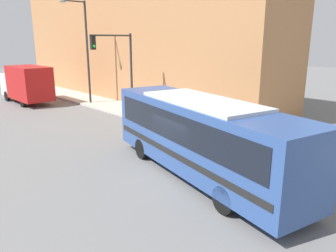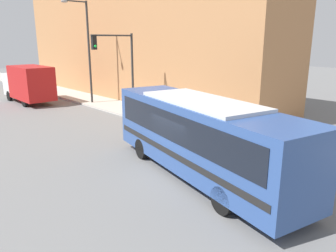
{
  "view_description": "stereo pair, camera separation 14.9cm",
  "coord_description": "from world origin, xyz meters",
  "px_view_note": "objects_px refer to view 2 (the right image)",
  "views": [
    {
      "loc": [
        -9.05,
        -9.02,
        5.51
      ],
      "look_at": [
        1.54,
        2.23,
        1.4
      ],
      "focal_mm": 35.0,
      "sensor_mm": 36.0,
      "label": 1
    },
    {
      "loc": [
        -8.95,
        -9.12,
        5.51
      ],
      "look_at": [
        1.54,
        2.23,
        1.4
      ],
      "focal_mm": 35.0,
      "sensor_mm": 36.0,
      "label": 2
    }
  ],
  "objects_px": {
    "fire_hydrant": "(207,129)",
    "pedestrian_near_corner": "(149,99)",
    "traffic_light_pole": "(120,61)",
    "delivery_truck": "(28,83)",
    "city_bus": "(200,133)",
    "street_lamp": "(86,45)"
  },
  "relations": [
    {
      "from": "traffic_light_pole",
      "to": "pedestrian_near_corner",
      "type": "height_order",
      "value": "traffic_light_pole"
    },
    {
      "from": "fire_hydrant",
      "to": "street_lamp",
      "type": "xyz_separation_m",
      "value": [
        0.0,
        13.41,
        4.5
      ]
    },
    {
      "from": "city_bus",
      "to": "fire_hydrant",
      "type": "relative_size",
      "value": 15.02
    },
    {
      "from": "pedestrian_near_corner",
      "to": "traffic_light_pole",
      "type": "bearing_deg",
      "value": -178.55
    },
    {
      "from": "fire_hydrant",
      "to": "pedestrian_near_corner",
      "type": "relative_size",
      "value": 0.4
    },
    {
      "from": "delivery_truck",
      "to": "traffic_light_pole",
      "type": "xyz_separation_m",
      "value": [
        2.58,
        -10.47,
        2.31
      ]
    },
    {
      "from": "city_bus",
      "to": "pedestrian_near_corner",
      "type": "height_order",
      "value": "city_bus"
    },
    {
      "from": "delivery_truck",
      "to": "traffic_light_pole",
      "type": "relative_size",
      "value": 1.15
    },
    {
      "from": "city_bus",
      "to": "traffic_light_pole",
      "type": "bearing_deg",
      "value": 83.7
    },
    {
      "from": "delivery_truck",
      "to": "pedestrian_near_corner",
      "type": "height_order",
      "value": "delivery_truck"
    },
    {
      "from": "delivery_truck",
      "to": "fire_hydrant",
      "type": "distance_m",
      "value": 18.1
    },
    {
      "from": "fire_hydrant",
      "to": "street_lamp",
      "type": "height_order",
      "value": "street_lamp"
    },
    {
      "from": "delivery_truck",
      "to": "pedestrian_near_corner",
      "type": "xyz_separation_m",
      "value": [
        5.18,
        -10.4,
        -0.7
      ]
    },
    {
      "from": "city_bus",
      "to": "delivery_truck",
      "type": "relative_size",
      "value": 1.59
    },
    {
      "from": "delivery_truck",
      "to": "traffic_light_pole",
      "type": "height_order",
      "value": "traffic_light_pole"
    },
    {
      "from": "city_bus",
      "to": "street_lamp",
      "type": "distance_m",
      "value": 17.82
    },
    {
      "from": "fire_hydrant",
      "to": "city_bus",
      "type": "bearing_deg",
      "value": -142.29
    },
    {
      "from": "traffic_light_pole",
      "to": "fire_hydrant",
      "type": "bearing_deg",
      "value": -82.76
    },
    {
      "from": "delivery_truck",
      "to": "street_lamp",
      "type": "height_order",
      "value": "street_lamp"
    },
    {
      "from": "delivery_truck",
      "to": "fire_hydrant",
      "type": "height_order",
      "value": "delivery_truck"
    },
    {
      "from": "traffic_light_pole",
      "to": "street_lamp",
      "type": "bearing_deg",
      "value": 81.48
    },
    {
      "from": "city_bus",
      "to": "pedestrian_near_corner",
      "type": "relative_size",
      "value": 5.97
    }
  ]
}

